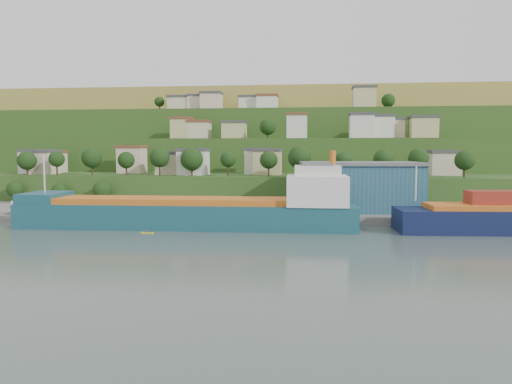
# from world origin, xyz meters

# --- Properties ---
(ground) EXTENTS (500.00, 500.00, 0.00)m
(ground) POSITION_xyz_m (0.00, 0.00, 0.00)
(ground) COLOR #42514D
(ground) RESTS_ON ground
(quay) EXTENTS (220.00, 26.00, 4.00)m
(quay) POSITION_xyz_m (20.00, 28.00, 0.00)
(quay) COLOR slate
(quay) RESTS_ON ground
(pebble_beach) EXTENTS (40.00, 18.00, 2.40)m
(pebble_beach) POSITION_xyz_m (-55.00, 22.00, 0.00)
(pebble_beach) COLOR slate
(pebble_beach) RESTS_ON ground
(hillside) EXTENTS (360.00, 211.22, 96.00)m
(hillside) POSITION_xyz_m (0.01, 168.70, 0.08)
(hillside) COLOR #284719
(hillside) RESTS_ON ground
(cargo_ship_near) EXTENTS (78.57, 14.50, 20.12)m
(cargo_ship_near) POSITION_xyz_m (-0.56, 7.80, 3.21)
(cargo_ship_near) COLOR #164853
(cargo_ship_near) RESTS_ON ground
(warehouse) EXTENTS (32.51, 21.59, 12.80)m
(warehouse) POSITION_xyz_m (38.43, 29.03, 8.43)
(warehouse) COLOR #204D61
(warehouse) RESTS_ON quay
(caravan) EXTENTS (6.12, 3.41, 2.70)m
(caravan) POSITION_xyz_m (-53.78, 24.08, 2.55)
(caravan) COLOR silver
(caravan) RESTS_ON pebble_beach
(dinghy) EXTENTS (4.48, 2.47, 0.85)m
(dinghy) POSITION_xyz_m (-43.44, 19.58, 1.62)
(dinghy) COLOR silver
(dinghy) RESTS_ON pebble_beach
(kayak_orange) EXTENTS (3.33, 1.89, 0.84)m
(kayak_orange) POSITION_xyz_m (-19.20, 2.39, 0.25)
(kayak_orange) COLOR #E34F14
(kayak_orange) RESTS_ON ground
(kayak_yellow) EXTENTS (2.94, 0.76, 0.73)m
(kayak_yellow) POSITION_xyz_m (-9.52, -1.08, 0.21)
(kayak_yellow) COLOR gold
(kayak_yellow) RESTS_ON ground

